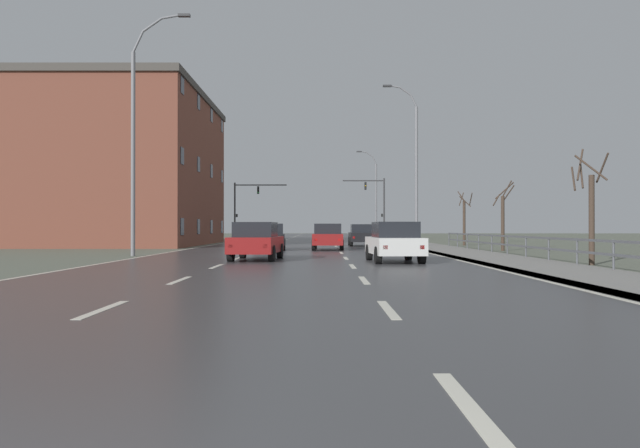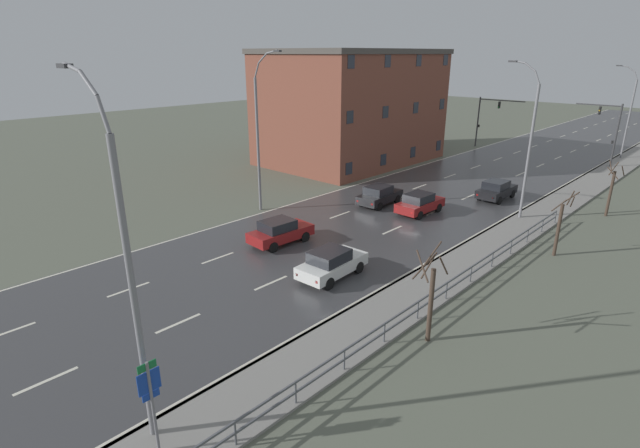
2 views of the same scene
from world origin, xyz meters
The scene contains 20 objects.
ground_plane centered at (0.00, 48.00, -0.06)m, with size 160.00×160.00×0.12m.
road_asphalt_strip centered at (0.00, 60.00, 0.01)m, with size 14.00×120.00×0.03m.
sidewalk_right centered at (8.43, 60.00, 0.06)m, with size 3.00×120.00×0.12m.
guardrail centered at (9.85, 22.73, 0.70)m, with size 0.07×30.10×1.00m.
street_lamp_foreground centered at (7.44, 8.76, 5.40)m, with size 2.53×0.24×11.03m.
street_lamp_midground centered at (7.47, 37.27, 5.32)m, with size 2.31×0.24×10.82m.
street_lamp_distant centered at (7.45, 65.78, 4.94)m, with size 2.33×0.24×10.06m.
street_lamp_left_bank centered at (-7.42, 25.86, 5.59)m, with size 2.78×0.24×11.47m.
highway_sign centered at (8.39, 8.50, 2.08)m, with size 0.09×0.68×3.24m.
traffic_signal_right centered at (7.18, 60.14, 4.16)m, with size 4.40×0.36×6.46m.
traffic_signal_left centered at (-6.85, 61.76, 4.07)m, with size 5.65×0.36×6.12m.
car_near_left centered at (4.11, 20.91, 0.80)m, with size 1.99×4.18×1.57m.
car_far_right centered at (-1.75, 32.99, 0.80)m, with size 2.02×4.19×1.57m.
car_far_left centered at (-1.40, 22.24, 0.80)m, with size 2.02×4.19×1.57m.
car_mid_centre centered at (4.23, 40.77, 0.80)m, with size 1.86×4.11×1.57m.
car_near_right centered at (1.69, 33.32, 0.80)m, with size 1.91×4.14×1.57m.
brick_building centered at (-14.07, 44.23, 5.83)m, with size 12.97×18.48×11.65m.
bare_tree_near centered at (10.97, 19.21, 1.98)m, with size 1.23×1.61×4.27m.
bare_tree_mid centered at (11.75, 32.11, 1.86)m, with size 1.30×1.02×4.06m.
bare_tree_far centered at (11.96, 42.23, 1.92)m, with size 1.05×1.02×4.05m.
Camera 2 is at (19.48, 3.69, 11.24)m, focal length 26.90 mm.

